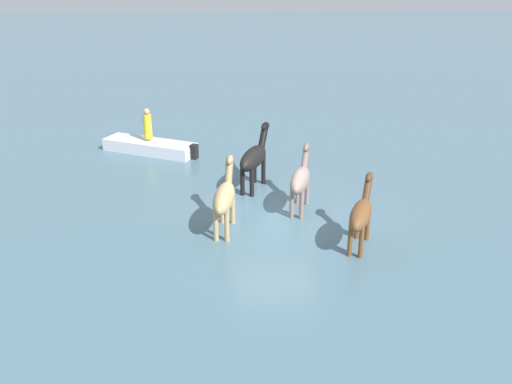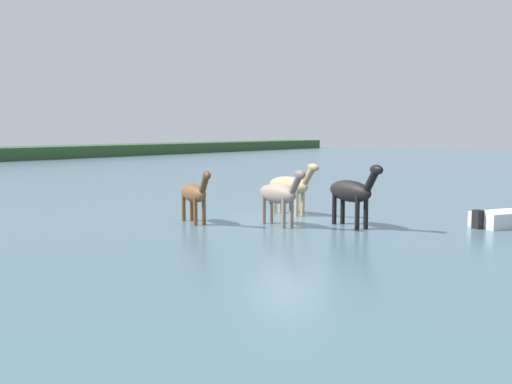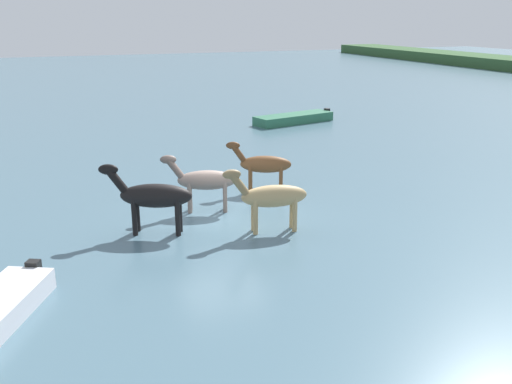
{
  "view_description": "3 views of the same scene",
  "coord_description": "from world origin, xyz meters",
  "px_view_note": "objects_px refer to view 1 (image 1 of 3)",
  "views": [
    {
      "loc": [
        1.67,
        14.69,
        6.91
      ],
      "look_at": [
        0.64,
        0.73,
        1.03
      ],
      "focal_mm": 38.18,
      "sensor_mm": 36.0,
      "label": 1
    },
    {
      "loc": [
        -16.0,
        -11.66,
        2.99
      ],
      "look_at": [
        -0.45,
        0.9,
        0.95
      ],
      "focal_mm": 43.8,
      "sensor_mm": 36.0,
      "label": 2
    },
    {
      "loc": [
        15.05,
        -4.83,
        5.77
      ],
      "look_at": [
        0.82,
        0.81,
        0.95
      ],
      "focal_mm": 39.7,
      "sensor_mm": 36.0,
      "label": 3
    }
  ],
  "objects_px": {
    "person_watcher_seated": "(148,125)",
    "horse_lead": "(254,157)",
    "horse_dark_mare": "(361,214)",
    "horse_gray_outer": "(224,197)",
    "horse_dun_straggler": "(301,180)",
    "boat_tender_starboard": "(151,149)"
  },
  "relations": [
    {
      "from": "horse_dark_mare",
      "to": "person_watcher_seated",
      "type": "height_order",
      "value": "person_watcher_seated"
    },
    {
      "from": "horse_dun_straggler",
      "to": "person_watcher_seated",
      "type": "bearing_deg",
      "value": 58.85
    },
    {
      "from": "horse_dun_straggler",
      "to": "horse_lead",
      "type": "distance_m",
      "value": 2.22
    },
    {
      "from": "person_watcher_seated",
      "to": "horse_lead",
      "type": "bearing_deg",
      "value": 133.51
    },
    {
      "from": "horse_dark_mare",
      "to": "horse_dun_straggler",
      "type": "xyz_separation_m",
      "value": [
        1.22,
        -2.43,
        0.03
      ]
    },
    {
      "from": "horse_dun_straggler",
      "to": "person_watcher_seated",
      "type": "relative_size",
      "value": 1.91
    },
    {
      "from": "horse_dark_mare",
      "to": "horse_lead",
      "type": "distance_m",
      "value": 4.92
    },
    {
      "from": "horse_gray_outer",
      "to": "boat_tender_starboard",
      "type": "relative_size",
      "value": 0.61
    },
    {
      "from": "horse_lead",
      "to": "horse_dark_mare",
      "type": "bearing_deg",
      "value": -126.47
    },
    {
      "from": "horse_dark_mare",
      "to": "horse_gray_outer",
      "type": "distance_m",
      "value": 3.71
    },
    {
      "from": "horse_gray_outer",
      "to": "person_watcher_seated",
      "type": "bearing_deg",
      "value": 31.82
    },
    {
      "from": "horse_dark_mare",
      "to": "horse_lead",
      "type": "bearing_deg",
      "value": 54.09
    },
    {
      "from": "horse_lead",
      "to": "horse_dun_straggler",
      "type": "bearing_deg",
      "value": -122.01
    },
    {
      "from": "boat_tender_starboard",
      "to": "person_watcher_seated",
      "type": "xyz_separation_m",
      "value": [
        0.07,
        -0.08,
        0.95
      ]
    },
    {
      "from": "boat_tender_starboard",
      "to": "horse_gray_outer",
      "type": "bearing_deg",
      "value": 138.52
    },
    {
      "from": "person_watcher_seated",
      "to": "horse_dark_mare",
      "type": "bearing_deg",
      "value": 127.35
    },
    {
      "from": "horse_gray_outer",
      "to": "person_watcher_seated",
      "type": "relative_size",
      "value": 2.0
    },
    {
      "from": "horse_dark_mare",
      "to": "person_watcher_seated",
      "type": "xyz_separation_m",
      "value": [
        6.37,
        -8.35,
        0.17
      ]
    },
    {
      "from": "horse_dark_mare",
      "to": "boat_tender_starboard",
      "type": "xyz_separation_m",
      "value": [
        6.3,
        -8.26,
        -0.79
      ]
    },
    {
      "from": "horse_dark_mare",
      "to": "person_watcher_seated",
      "type": "distance_m",
      "value": 10.5
    },
    {
      "from": "horse_lead",
      "to": "boat_tender_starboard",
      "type": "xyz_separation_m",
      "value": [
        3.82,
        -4.01,
        -0.92
      ]
    },
    {
      "from": "horse_dun_straggler",
      "to": "horse_gray_outer",
      "type": "distance_m",
      "value": 2.6
    }
  ]
}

